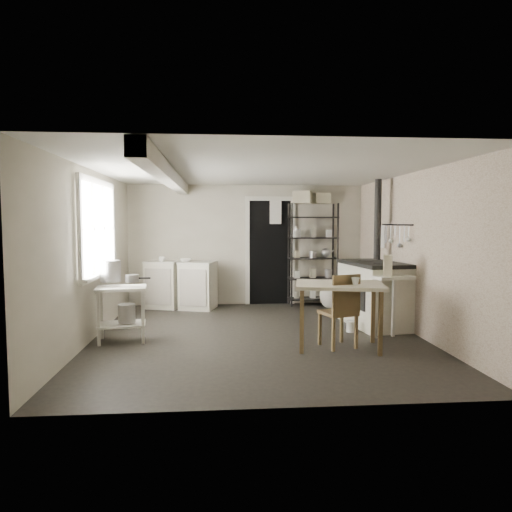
{
  "coord_description": "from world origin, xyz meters",
  "views": [
    {
      "loc": [
        -0.54,
        -6.27,
        1.59
      ],
      "look_at": [
        0.0,
        0.3,
        1.1
      ],
      "focal_mm": 32.0,
      "sensor_mm": 36.0,
      "label": 1
    }
  ],
  "objects": [
    {
      "name": "floor",
      "position": [
        0.0,
        0.0,
        0.0
      ],
      "size": [
        5.0,
        5.0,
        0.0
      ],
      "primitive_type": "plane",
      "color": "black",
      "rests_on": "ground"
    },
    {
      "name": "oats_box",
      "position": [
        1.76,
        -0.23,
        1.01
      ],
      "size": [
        0.17,
        0.22,
        0.29
      ],
      "primitive_type": "cube",
      "rotation": [
        0.0,
        0.0,
        -0.32
      ],
      "color": "beige",
      "rests_on": "side_ledge"
    },
    {
      "name": "wallpaper_panel",
      "position": [
        2.24,
        0.0,
        1.15
      ],
      "size": [
        0.01,
        5.0,
        2.3
      ],
      "primitive_type": null,
      "color": "beige",
      "rests_on": "wall_right"
    },
    {
      "name": "counter_cup",
      "position": [
        -1.57,
        2.1,
        0.97
      ],
      "size": [
        0.13,
        0.13,
        0.09
      ],
      "primitive_type": "imported",
      "rotation": [
        0.0,
        0.0,
        -0.06
      ],
      "color": "white",
      "rests_on": "base_cabinets"
    },
    {
      "name": "wall_front",
      "position": [
        0.0,
        -2.5,
        1.15
      ],
      "size": [
        4.5,
        0.02,
        2.3
      ],
      "primitive_type": "cube",
      "color": "#B9B39E",
      "rests_on": "ground"
    },
    {
      "name": "stovepipe",
      "position": [
        2.01,
        0.88,
        1.59
      ],
      "size": [
        0.13,
        0.13,
        1.39
      ],
      "primitive_type": null,
      "rotation": [
        0.0,
        0.0,
        -0.26
      ],
      "color": "black",
      "rests_on": "stove"
    },
    {
      "name": "ceiling",
      "position": [
        0.0,
        0.0,
        2.3
      ],
      "size": [
        5.0,
        5.0,
        0.0
      ],
      "primitive_type": "plane",
      "rotation": [
        3.14,
        0.0,
        0.0
      ],
      "color": "silver",
      "rests_on": "wall_back"
    },
    {
      "name": "doorway",
      "position": [
        0.45,
        2.47,
        1.0
      ],
      "size": [
        0.96,
        0.1,
        2.08
      ],
      "primitive_type": null,
      "color": "silver",
      "rests_on": "ground"
    },
    {
      "name": "mixing_bowl",
      "position": [
        -1.15,
        2.08,
        0.96
      ],
      "size": [
        0.34,
        0.34,
        0.07
      ],
      "primitive_type": "imported",
      "rotation": [
        0.0,
        0.0,
        0.15
      ],
      "color": "white",
      "rests_on": "base_cabinets"
    },
    {
      "name": "storage_box_a",
      "position": [
        1.04,
        2.28,
        2.01
      ],
      "size": [
        0.41,
        0.38,
        0.23
      ],
      "primitive_type": "cube",
      "rotation": [
        0.0,
        0.0,
        -0.35
      ],
      "color": "beige",
      "rests_on": "shelf_rack"
    },
    {
      "name": "wall_back",
      "position": [
        0.0,
        2.5,
        1.15
      ],
      "size": [
        4.5,
        0.02,
        2.3
      ],
      "primitive_type": "cube",
      "color": "#B9B39E",
      "rests_on": "ground"
    },
    {
      "name": "work_table",
      "position": [
        0.97,
        -0.69,
        0.38
      ],
      "size": [
        1.21,
        0.95,
        0.82
      ],
      "primitive_type": null,
      "rotation": [
        0.0,
        0.0,
        -0.19
      ],
      "color": "beige",
      "rests_on": "ground"
    },
    {
      "name": "wall_right",
      "position": [
        2.25,
        0.0,
        1.15
      ],
      "size": [
        0.02,
        5.0,
        2.3
      ],
      "primitive_type": "cube",
      "color": "#B9B39E",
      "rests_on": "ground"
    },
    {
      "name": "base_cabinets",
      "position": [
        -1.24,
        2.18,
        0.46
      ],
      "size": [
        1.43,
        0.91,
        0.87
      ],
      "primitive_type": null,
      "rotation": [
        0.0,
        0.0,
        -0.28
      ],
      "color": "silver",
      "rests_on": "ground"
    },
    {
      "name": "floor_crock",
      "position": [
        1.37,
        0.11,
        0.07
      ],
      "size": [
        0.14,
        0.14,
        0.17
      ],
      "primitive_type": "cylinder",
      "rotation": [
        0.0,
        0.0,
        -0.06
      ],
      "color": "white",
      "rests_on": "ground"
    },
    {
      "name": "shelf_rack",
      "position": [
        1.26,
        2.31,
        0.95
      ],
      "size": [
        0.93,
        0.39,
        1.95
      ],
      "primitive_type": null,
      "rotation": [
        0.0,
        0.0,
        0.04
      ],
      "color": "black",
      "rests_on": "ground"
    },
    {
      "name": "window",
      "position": [
        -2.22,
        0.2,
        1.5
      ],
      "size": [
        0.12,
        1.76,
        1.28
      ],
      "primitive_type": null,
      "color": "silver",
      "rests_on": "wall_left"
    },
    {
      "name": "prep_table",
      "position": [
        -1.83,
        -0.14,
        0.4
      ],
      "size": [
        0.7,
        0.54,
        0.73
      ],
      "primitive_type": null,
      "rotation": [
        0.0,
        0.0,
        0.14
      ],
      "color": "silver",
      "rests_on": "ground"
    },
    {
      "name": "stockpot",
      "position": [
        -1.98,
        -0.08,
        0.94
      ],
      "size": [
        0.29,
        0.29,
        0.28
      ],
      "primitive_type": "cylinder",
      "rotation": [
        0.0,
        0.0,
        -0.11
      ],
      "color": "#AEAEB1",
      "rests_on": "prep_table"
    },
    {
      "name": "flour_sack",
      "position": [
        1.51,
        1.9,
        0.24
      ],
      "size": [
        0.46,
        0.41,
        0.48
      ],
      "primitive_type": "ellipsoid",
      "rotation": [
        0.0,
        0.0,
        0.19
      ],
      "color": "silver",
      "rests_on": "ground"
    },
    {
      "name": "wall_left",
      "position": [
        -2.25,
        0.0,
        1.15
      ],
      "size": [
        0.02,
        5.0,
        2.3
      ],
      "primitive_type": "cube",
      "color": "#B9B39E",
      "rests_on": "ground"
    },
    {
      "name": "chair",
      "position": [
        0.97,
        -0.64,
        0.48
      ],
      "size": [
        0.49,
        0.51,
        0.95
      ],
      "primitive_type": null,
      "rotation": [
        0.0,
        0.0,
        0.31
      ],
      "color": "brown",
      "rests_on": "ground"
    },
    {
      "name": "saucepan",
      "position": [
        -1.68,
        -0.17,
        0.85
      ],
      "size": [
        0.23,
        0.23,
        0.1
      ],
      "primitive_type": "cylinder",
      "rotation": [
        0.0,
        0.0,
        0.35
      ],
      "color": "#AEAEB1",
      "rests_on": "prep_table"
    },
    {
      "name": "table_cup",
      "position": [
        1.13,
        -0.85,
        0.81
      ],
      "size": [
        0.1,
        0.1,
        0.09
      ],
      "primitive_type": "imported",
      "rotation": [
        0.0,
        0.0,
        0.02
      ],
      "color": "white",
      "rests_on": "work_table"
    },
    {
      "name": "storage_box_b",
      "position": [
        1.41,
        2.36,
        1.99
      ],
      "size": [
        0.34,
        0.32,
        0.19
      ],
      "primitive_type": "cube",
      "rotation": [
        0.0,
        0.0,
        0.16
      ],
      "color": "beige",
      "rests_on": "shelf_rack"
    },
    {
      "name": "utensil_rail",
      "position": [
        2.19,
        0.6,
        1.55
      ],
      "size": [
        0.06,
        1.2,
        0.44
      ],
      "primitive_type": null,
      "color": "#AEAEB1",
      "rests_on": "wall_right"
    },
    {
      "name": "bucket",
      "position": [
        -1.76,
        -0.18,
        0.39
      ],
      "size": [
        0.26,
        0.26,
        0.24
      ],
      "primitive_type": "cylinder",
      "rotation": [
        0.0,
        0.0,
        -0.16
      ],
      "color": "#AEAEB1",
      "rests_on": "prep_table"
    },
    {
      "name": "ceiling_beam",
      "position": [
        -1.2,
        0.0,
        2.2
      ],
      "size": [
        0.18,
        5.0,
        0.18
      ],
      "primitive_type": null,
      "color": "silver",
      "rests_on": "ceiling"
    },
    {
      "name": "stove",
      "position": [
        1.83,
        0.49,
        0.44
      ],
      "size": [
        0.85,
        1.33,
        0.98
      ],
      "primitive_type": null,
      "rotation": [
        0.0,
        0.0,
        0.14
      ],
      "color": "silver",
      "rests_on": "ground"
    },
    {
      "name": "shelf_jar",
      "position": [
        0.92,
        2.26,
        1.37
      ],
      "size": [
        0.11,
        0.11,
        0.2
      ],
      "primitive_type": "imported",
      "rotation": [
        0.0,
        0.0,
        0.19
      ],
      "color": "white",
      "rests_on": "shelf_rack"
    },
    {
      "name": "side_ledge",
      "position": [
        1.86,
        -0.2,
        0.43
      ],
      "size": [
        0.6,
        0.4,
        0.85
      ],
      "primitive_type": null,
      "rotation": [
        0.0,
        0.0,
        0.21
      ],
      "color": "silver",
      "rests_on": "ground"
    }
  ]
}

